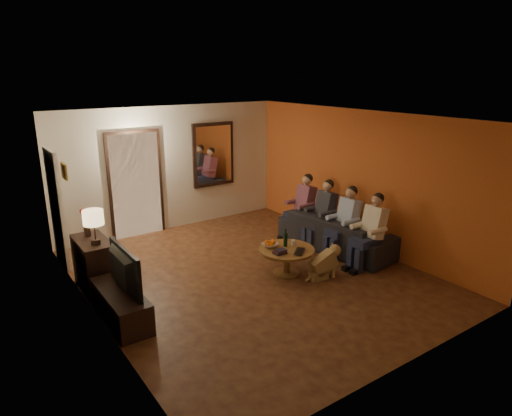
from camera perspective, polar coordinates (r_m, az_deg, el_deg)
floor at (r=7.69m, az=-0.57°, el=-8.42°), size 5.00×6.00×0.01m
ceiling at (r=6.99m, az=-0.63°, el=11.25°), size 5.00×6.00×0.01m
back_wall at (r=9.79m, az=-10.55°, el=4.88°), size 5.00×0.02×2.60m
front_wall at (r=5.17m, az=18.56°, el=-6.62°), size 5.00×0.02×2.60m
left_wall at (r=6.25m, az=-19.96°, el=-2.70°), size 0.02×6.00×2.60m
right_wall at (r=8.83m, az=12.97°, el=3.45°), size 0.02×6.00×2.60m
orange_accent at (r=8.83m, az=12.92°, el=3.44°), size 0.01×6.00×2.60m
kitchen_doorway at (r=9.53m, az=-14.79°, el=2.74°), size 1.00×0.06×2.10m
door_trim at (r=9.53m, az=-14.77°, el=2.73°), size 1.12×0.04×2.22m
fridge_glimpse at (r=9.66m, az=-13.35°, el=2.11°), size 0.45×0.03×1.70m
mirror_frame at (r=10.16m, az=-5.35°, el=6.67°), size 1.00×0.05×1.40m
mirror_glass at (r=10.13m, az=-5.27°, el=6.65°), size 0.86×0.02×1.26m
white_door at (r=8.49m, az=-23.67°, el=-0.06°), size 0.06×0.85×2.04m
framed_art at (r=7.34m, az=-22.88°, el=4.27°), size 0.03×0.28×0.24m
art_canvas at (r=7.34m, az=-22.77°, el=4.28°), size 0.01×0.22×0.18m
dresser at (r=7.55m, az=-19.54°, el=-6.63°), size 0.45×0.90×0.80m
table_lamp at (r=7.12m, az=-19.57°, el=-2.27°), size 0.30×0.30×0.54m
flower_vase at (r=7.54m, az=-20.45°, el=-1.71°), size 0.14×0.14×0.44m
tv_stand at (r=6.60m, az=-16.52°, el=-11.60°), size 0.45×1.30×0.43m
tv at (r=6.37m, az=-16.91°, el=-7.49°), size 1.05×0.14×0.60m
sofa at (r=8.79m, az=10.10°, el=-3.02°), size 2.38×1.17×0.67m
person_a at (r=8.06m, az=14.17°, el=-3.12°), size 0.60×0.40×1.20m
person_b at (r=8.44m, az=11.14°, el=-2.01°), size 0.60×0.40×1.20m
person_c at (r=8.84m, az=8.37°, el=-0.99°), size 0.60×0.40×1.20m
person_d at (r=9.27m, az=5.85°, el=-0.07°), size 0.60×0.40×1.20m
dog at (r=7.57m, az=8.47°, el=-6.70°), size 0.58×0.30×0.56m
coffee_table at (r=7.68m, az=3.83°, el=-6.65°), size 1.10×1.10×0.45m
bowl at (r=7.64m, az=1.77°, el=-4.66°), size 0.26×0.26×0.06m
oranges at (r=7.62m, az=1.78°, el=-4.18°), size 0.20×0.20×0.08m
wine_bottle at (r=7.64m, az=3.71°, el=-3.70°), size 0.07×0.07×0.31m
wine_glass at (r=7.72m, az=4.68°, el=-4.34°), size 0.06×0.06×0.10m
book_stack at (r=7.38m, az=3.01°, el=-5.45°), size 0.20×0.15×0.07m
laptop at (r=7.45m, az=5.81°, el=-5.48°), size 0.39×0.37×0.03m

